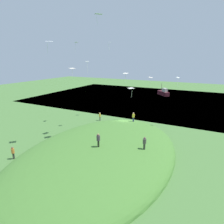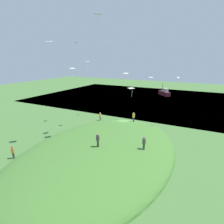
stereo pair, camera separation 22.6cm
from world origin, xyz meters
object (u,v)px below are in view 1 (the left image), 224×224
object	(u,v)px
person_watching_kites	(13,151)
kite_0	(150,78)
boat_on_lake	(163,93)
kite_8	(49,42)
person_with_child	(98,139)
kite_4	(72,69)
kite_3	(178,78)
person_near_shore	(100,115)
kite_6	(131,88)
kite_2	(98,14)
kite_1	(87,63)
person_walking_path	(133,116)
kite_9	(110,43)
person_on_hilltop	(144,142)
kite_7	(126,74)
kite_5	(76,43)

from	to	relation	value
person_watching_kites	kite_0	size ratio (longest dim) A/B	1.02
boat_on_lake	kite_8	distance (m)	49.91
kite_0	kite_8	bearing A→B (deg)	-23.29
person_with_child	kite_4	xyz separation A→B (m)	(-6.47, -8.72, 7.95)
kite_3	kite_4	bearing A→B (deg)	-56.96
kite_3	kite_8	xyz separation A→B (m)	(14.07, -15.33, 5.52)
kite_3	kite_4	world-z (taller)	kite_4
person_with_child	kite_4	distance (m)	13.45
person_near_shore	kite_8	bearing A→B (deg)	-176.36
kite_0	kite_6	bearing A→B (deg)	-12.91
kite_2	kite_8	world-z (taller)	kite_2
person_with_child	kite_8	world-z (taller)	kite_8
kite_1	kite_4	bearing A→B (deg)	1.07
person_walking_path	kite_8	bearing A→B (deg)	-101.53
kite_6	kite_8	distance (m)	16.72
kite_8	kite_0	bearing A→B (deg)	156.71
person_near_shore	kite_0	bearing A→B (deg)	-40.45
person_with_child	kite_0	world-z (taller)	kite_0
kite_2	person_near_shore	bearing A→B (deg)	-148.49
kite_9	kite_8	bearing A→B (deg)	-1.12
person_on_hilltop	kite_3	world-z (taller)	kite_3
person_with_child	kite_7	size ratio (longest dim) A/B	0.94
boat_on_lake	person_watching_kites	xyz separation A→B (m)	(54.27, -7.14, 0.18)
person_on_hilltop	kite_2	distance (m)	18.90
person_with_child	kite_2	world-z (taller)	kite_2
kite_0	kite_2	distance (m)	18.70
person_on_hilltop	kite_9	xyz separation A→B (m)	(-16.48, -13.70, 13.16)
kite_4	kite_5	distance (m)	8.09
kite_2	kite_9	xyz separation A→B (m)	(-12.18, -4.73, -2.90)
person_on_hilltop	kite_7	distance (m)	16.81
kite_1	kite_2	xyz separation A→B (m)	(3.91, 4.88, 6.83)
boat_on_lake	kite_7	size ratio (longest dim) A/B	2.89
boat_on_lake	kite_0	xyz separation A→B (m)	(27.35, 2.86, 7.79)
person_on_hilltop	person_watching_kites	distance (m)	17.06
kite_2	kite_7	xyz separation A→B (m)	(-8.45, 0.71, -8.88)
person_watching_kites	kite_8	xyz separation A→B (m)	(-6.72, 1.30, 13.82)
kite_4	kite_7	xyz separation A→B (m)	(-9.05, 5.51, -1.25)
boat_on_lake	person_walking_path	distance (m)	36.66
person_watching_kites	kite_5	distance (m)	22.28
person_on_hilltop	kite_7	world-z (taller)	kite_7
person_walking_path	person_near_shore	xyz separation A→B (m)	(-1.33, -8.03, -1.37)
kite_4	kite_6	world-z (taller)	kite_4
kite_2	person_with_child	bearing A→B (deg)	29.04
kite_7	person_near_shore	bearing A→B (deg)	-79.59
person_with_child	person_near_shore	bearing A→B (deg)	147.64
kite_1	kite_5	size ratio (longest dim) A/B	1.07
person_with_child	person_walking_path	xyz separation A→B (m)	(-13.22, -0.48, -0.73)
boat_on_lake	kite_3	world-z (taller)	kite_3
person_watching_kites	kite_1	distance (m)	18.98
kite_1	kite_9	size ratio (longest dim) A/B	1.18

